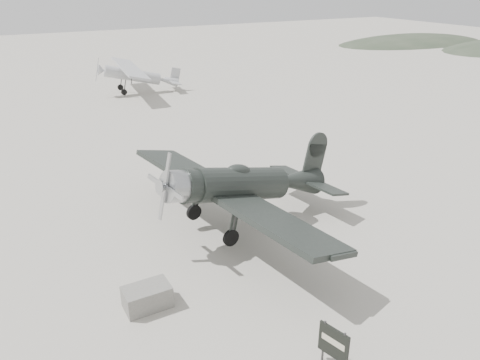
% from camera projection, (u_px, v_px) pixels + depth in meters
% --- Properties ---
extents(ground, '(160.00, 160.00, 0.00)m').
position_uv_depth(ground, '(274.00, 233.00, 18.79)').
color(ground, gray).
rests_on(ground, ground).
extents(hill_northeast, '(32.00, 16.00, 5.20)m').
position_uv_depth(hill_northeast, '(411.00, 42.00, 72.68)').
color(hill_northeast, '#2F3B2B').
rests_on(hill_northeast, ground).
extents(lowwing_monoplane, '(8.18, 11.39, 3.66)m').
position_uv_depth(lowwing_monoplane, '(247.00, 184.00, 18.46)').
color(lowwing_monoplane, black).
rests_on(lowwing_monoplane, ground).
extents(highwing_monoplane, '(7.16, 10.07, 2.85)m').
position_uv_depth(highwing_monoplane, '(136.00, 73.00, 40.37)').
color(highwing_monoplane, gray).
rests_on(highwing_monoplane, ground).
extents(equipment_block, '(1.44, 0.92, 0.71)m').
position_uv_depth(equipment_block, '(147.00, 297.00, 14.49)').
color(equipment_block, '#64625D').
rests_on(equipment_block, ground).
extents(sign_board, '(0.30, 0.89, 1.32)m').
position_uv_depth(sign_board, '(334.00, 344.00, 12.06)').
color(sign_board, '#333333').
rests_on(sign_board, ground).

